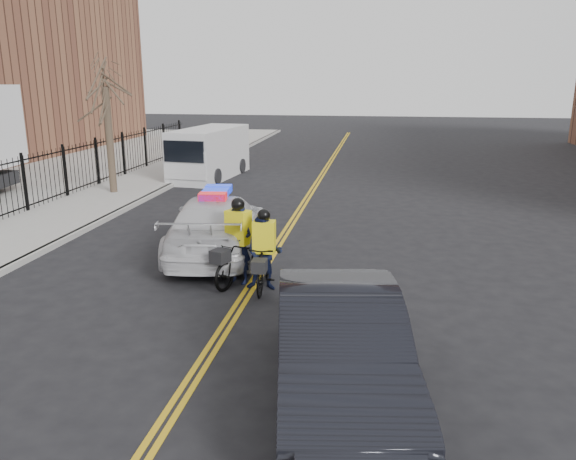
{
  "coord_description": "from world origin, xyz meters",
  "views": [
    {
      "loc": [
        2.7,
        -10.32,
        4.48
      ],
      "look_at": [
        0.8,
        1.23,
        1.3
      ],
      "focal_mm": 35.0,
      "sensor_mm": 36.0,
      "label": 1
    }
  ],
  "objects_px": {
    "police_cruiser": "(217,225)",
    "dark_sedan": "(340,349)",
    "cyclist_near": "(239,254)",
    "cargo_van": "(208,154)",
    "cyclist_far": "(264,258)"
  },
  "relations": [
    {
      "from": "police_cruiser",
      "to": "cyclist_far",
      "type": "relative_size",
      "value": 3.13
    },
    {
      "from": "cargo_van",
      "to": "cyclist_far",
      "type": "distance_m",
      "value": 14.55
    },
    {
      "from": "cyclist_near",
      "to": "cyclist_far",
      "type": "height_order",
      "value": "cyclist_near"
    },
    {
      "from": "police_cruiser",
      "to": "dark_sedan",
      "type": "height_order",
      "value": "police_cruiser"
    },
    {
      "from": "cyclist_near",
      "to": "cyclist_far",
      "type": "xyz_separation_m",
      "value": [
        0.65,
        -0.33,
        0.03
      ]
    },
    {
      "from": "dark_sedan",
      "to": "cyclist_far",
      "type": "distance_m",
      "value": 4.57
    },
    {
      "from": "cargo_van",
      "to": "cyclist_far",
      "type": "bearing_deg",
      "value": -62.23
    },
    {
      "from": "police_cruiser",
      "to": "cyclist_near",
      "type": "bearing_deg",
      "value": 110.58
    },
    {
      "from": "cyclist_near",
      "to": "dark_sedan",
      "type": "bearing_deg",
      "value": -39.27
    },
    {
      "from": "police_cruiser",
      "to": "dark_sedan",
      "type": "relative_size",
      "value": 1.14
    },
    {
      "from": "police_cruiser",
      "to": "cyclist_far",
      "type": "distance_m",
      "value": 2.91
    },
    {
      "from": "cargo_van",
      "to": "cyclist_far",
      "type": "relative_size",
      "value": 3.1
    },
    {
      "from": "dark_sedan",
      "to": "cargo_van",
      "type": "distance_m",
      "value": 19.11
    },
    {
      "from": "police_cruiser",
      "to": "cyclist_near",
      "type": "height_order",
      "value": "cyclist_near"
    },
    {
      "from": "police_cruiser",
      "to": "dark_sedan",
      "type": "bearing_deg",
      "value": 111.65
    }
  ]
}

